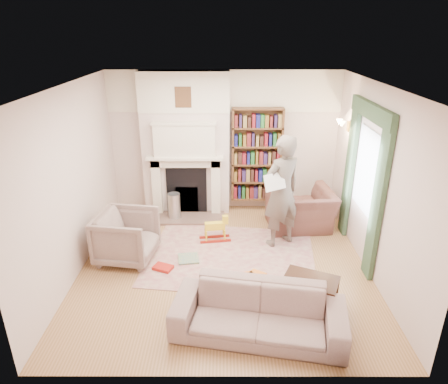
{
  "coord_description": "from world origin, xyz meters",
  "views": [
    {
      "loc": [
        0.01,
        -5.51,
        3.53
      ],
      "look_at": [
        0.0,
        0.25,
        1.15
      ],
      "focal_mm": 32.0,
      "sensor_mm": 36.0,
      "label": 1
    }
  ],
  "objects_px": {
    "coffee_table": "(310,293)",
    "bookcase": "(257,155)",
    "armchair_left": "(127,237)",
    "paraffin_heater": "(174,207)",
    "rocking_horse": "(215,229)",
    "sofa": "(258,313)",
    "armchair_reading": "(300,209)",
    "man_reading": "(282,192)"
  },
  "relations": [
    {
      "from": "coffee_table",
      "to": "bookcase",
      "type": "bearing_deg",
      "value": 123.51
    },
    {
      "from": "armchair_left",
      "to": "paraffin_heater",
      "type": "height_order",
      "value": "armchair_left"
    },
    {
      "from": "bookcase",
      "to": "rocking_horse",
      "type": "relative_size",
      "value": 3.4
    },
    {
      "from": "sofa",
      "to": "rocking_horse",
      "type": "distance_m",
      "value": 2.4
    },
    {
      "from": "armchair_left",
      "to": "armchair_reading",
      "type": "bearing_deg",
      "value": -61.22
    },
    {
      "from": "bookcase",
      "to": "sofa",
      "type": "distance_m",
      "value": 3.8
    },
    {
      "from": "sofa",
      "to": "paraffin_heater",
      "type": "xyz_separation_m",
      "value": [
        -1.4,
        3.17,
        -0.03
      ]
    },
    {
      "from": "bookcase",
      "to": "sofa",
      "type": "relative_size",
      "value": 0.88
    },
    {
      "from": "coffee_table",
      "to": "rocking_horse",
      "type": "distance_m",
      "value": 2.25
    },
    {
      "from": "armchair_left",
      "to": "paraffin_heater",
      "type": "xyz_separation_m",
      "value": [
        0.59,
        1.44,
        -0.13
      ]
    },
    {
      "from": "man_reading",
      "to": "armchair_reading",
      "type": "bearing_deg",
      "value": -157.66
    },
    {
      "from": "armchair_left",
      "to": "rocking_horse",
      "type": "bearing_deg",
      "value": -58.67
    },
    {
      "from": "man_reading",
      "to": "coffee_table",
      "type": "bearing_deg",
      "value": 65.57
    },
    {
      "from": "armchair_left",
      "to": "rocking_horse",
      "type": "xyz_separation_m",
      "value": [
        1.41,
        0.6,
        -0.17
      ]
    },
    {
      "from": "man_reading",
      "to": "rocking_horse",
      "type": "height_order",
      "value": "man_reading"
    },
    {
      "from": "rocking_horse",
      "to": "man_reading",
      "type": "bearing_deg",
      "value": -13.22
    },
    {
      "from": "sofa",
      "to": "armchair_reading",
      "type": "bearing_deg",
      "value": 80.94
    },
    {
      "from": "bookcase",
      "to": "coffee_table",
      "type": "distance_m",
      "value": 3.36
    },
    {
      "from": "armchair_reading",
      "to": "rocking_horse",
      "type": "height_order",
      "value": "armchair_reading"
    },
    {
      "from": "paraffin_heater",
      "to": "rocking_horse",
      "type": "distance_m",
      "value": 1.18
    },
    {
      "from": "paraffin_heater",
      "to": "rocking_horse",
      "type": "height_order",
      "value": "paraffin_heater"
    },
    {
      "from": "armchair_reading",
      "to": "man_reading",
      "type": "xyz_separation_m",
      "value": [
        -0.45,
        -0.6,
        0.6
      ]
    },
    {
      "from": "sofa",
      "to": "man_reading",
      "type": "bearing_deg",
      "value": 86.6
    },
    {
      "from": "armchair_reading",
      "to": "paraffin_heater",
      "type": "height_order",
      "value": "armchair_reading"
    },
    {
      "from": "armchair_reading",
      "to": "rocking_horse",
      "type": "relative_size",
      "value": 2.15
    },
    {
      "from": "armchair_reading",
      "to": "sofa",
      "type": "height_order",
      "value": "armchair_reading"
    },
    {
      "from": "man_reading",
      "to": "paraffin_heater",
      "type": "height_order",
      "value": "man_reading"
    },
    {
      "from": "coffee_table",
      "to": "paraffin_heater",
      "type": "xyz_separation_m",
      "value": [
        -2.14,
        2.67,
        0.05
      ]
    },
    {
      "from": "bookcase",
      "to": "man_reading",
      "type": "xyz_separation_m",
      "value": [
        0.32,
        -1.45,
        -0.2
      ]
    },
    {
      "from": "sofa",
      "to": "bookcase",
      "type": "bearing_deg",
      "value": 96.7
    },
    {
      "from": "armchair_left",
      "to": "man_reading",
      "type": "bearing_deg",
      "value": -70.26
    },
    {
      "from": "man_reading",
      "to": "rocking_horse",
      "type": "xyz_separation_m",
      "value": [
        -1.13,
        0.09,
        -0.74
      ]
    },
    {
      "from": "armchair_left",
      "to": "sofa",
      "type": "distance_m",
      "value": 2.64
    },
    {
      "from": "bookcase",
      "to": "man_reading",
      "type": "distance_m",
      "value": 1.5
    },
    {
      "from": "armchair_left",
      "to": "coffee_table",
      "type": "relative_size",
      "value": 1.28
    },
    {
      "from": "armchair_reading",
      "to": "man_reading",
      "type": "relative_size",
      "value": 0.6
    },
    {
      "from": "armchair_left",
      "to": "sofa",
      "type": "height_order",
      "value": "armchair_left"
    },
    {
      "from": "bookcase",
      "to": "armchair_reading",
      "type": "relative_size",
      "value": 1.58
    },
    {
      "from": "bookcase",
      "to": "armchair_reading",
      "type": "height_order",
      "value": "bookcase"
    },
    {
      "from": "armchair_left",
      "to": "man_reading",
      "type": "height_order",
      "value": "man_reading"
    },
    {
      "from": "bookcase",
      "to": "rocking_horse",
      "type": "xyz_separation_m",
      "value": [
        -0.81,
        -1.37,
        -0.94
      ]
    },
    {
      "from": "armchair_reading",
      "to": "paraffin_heater",
      "type": "distance_m",
      "value": 2.42
    }
  ]
}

